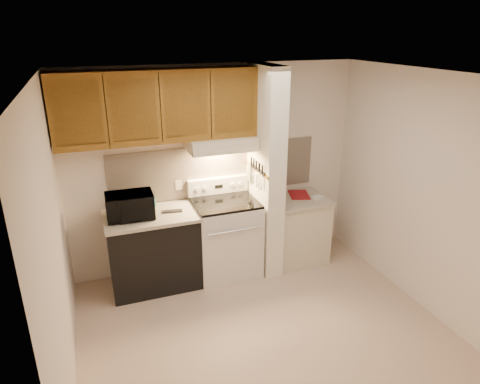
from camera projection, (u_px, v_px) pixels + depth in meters
floor at (261, 326)px, 4.40m from camera, size 3.60×3.60×0.00m
ceiling at (267, 76)px, 3.50m from camera, size 3.60×3.60×0.00m
wall_back at (216, 169)px, 5.26m from camera, size 3.60×2.50×0.02m
wall_left at (54, 247)px, 3.37m from camera, size 0.02×3.00×2.50m
wall_right at (420, 191)px, 4.52m from camera, size 0.02×3.00×2.50m
backsplash at (216, 170)px, 5.26m from camera, size 2.60×0.02×0.63m
range_body at (226, 238)px, 5.24m from camera, size 0.76×0.65×0.92m
oven_window at (234, 247)px, 4.95m from camera, size 0.50×0.01×0.30m
oven_handle at (235, 231)px, 4.84m from camera, size 0.65×0.02×0.02m
cooktop at (225, 202)px, 5.07m from camera, size 0.74×0.64×0.03m
range_backguard at (218, 185)px, 5.28m from camera, size 0.76×0.08×0.20m
range_display at (219, 186)px, 5.24m from camera, size 0.10×0.01×0.04m
range_knob_left_outer at (197, 189)px, 5.15m from camera, size 0.05×0.02×0.05m
range_knob_left_inner at (205, 188)px, 5.18m from camera, size 0.05×0.02×0.05m
range_knob_right_inner at (233, 185)px, 5.30m from camera, size 0.05×0.02×0.05m
range_knob_right_outer at (240, 184)px, 5.33m from camera, size 0.05×0.02×0.05m
dishwasher_front at (154, 251)px, 4.98m from camera, size 1.00×0.63×0.87m
left_countertop at (151, 216)px, 4.82m from camera, size 1.04×0.67×0.04m
spoon_rest at (172, 211)px, 4.87m from camera, size 0.24×0.11×0.02m
teal_jar at (152, 202)px, 5.00m from camera, size 0.12×0.12×0.11m
outlet at (179, 185)px, 5.14m from camera, size 0.08×0.01×0.12m
microwave at (130, 206)px, 4.67m from camera, size 0.51×0.35×0.28m
partition_pillar at (265, 172)px, 5.12m from camera, size 0.22×0.70×2.50m
pillar_trim at (256, 170)px, 5.06m from camera, size 0.01×0.70×0.04m
knife_strip at (258, 169)px, 5.01m from camera, size 0.02×0.42×0.04m
knife_blade_a at (262, 181)px, 4.91m from camera, size 0.01×0.03×0.16m
knife_handle_a at (262, 169)px, 4.84m from camera, size 0.02×0.02×0.10m
knife_blade_b at (259, 180)px, 4.98m from camera, size 0.01×0.04×0.18m
knife_handle_b at (259, 167)px, 4.92m from camera, size 0.02×0.02×0.10m
knife_blade_c at (257, 179)px, 5.04m from camera, size 0.01×0.04×0.20m
knife_handle_c at (256, 165)px, 5.00m from camera, size 0.02×0.02×0.10m
knife_blade_d at (254, 175)px, 5.11m from camera, size 0.01×0.04×0.16m
knife_handle_d at (254, 163)px, 5.06m from camera, size 0.02×0.02×0.10m
knife_blade_e at (252, 174)px, 5.17m from camera, size 0.01×0.04×0.18m
knife_handle_e at (251, 161)px, 5.14m from camera, size 0.02×0.02×0.10m
oven_mitt at (250, 172)px, 5.24m from camera, size 0.03×0.10×0.24m
right_cab_base at (296, 230)px, 5.57m from camera, size 0.70×0.60×0.81m
right_countertop at (298, 200)px, 5.42m from camera, size 0.74×0.64×0.04m
red_folder at (299, 195)px, 5.52m from camera, size 0.33×0.39×0.01m
white_box at (317, 198)px, 5.39m from camera, size 0.15×0.12×0.04m
range_hood at (221, 143)px, 4.93m from camera, size 0.78×0.44×0.15m
hood_lip at (227, 152)px, 4.77m from camera, size 0.78×0.04×0.06m
upper_cabinets at (158, 106)px, 4.59m from camera, size 2.18×0.33×0.77m
cab_door_a at (77, 114)px, 4.18m from camera, size 0.46×0.01×0.63m
cab_gap_a at (106, 112)px, 4.27m from camera, size 0.01×0.01×0.73m
cab_door_b at (134, 110)px, 4.36m from camera, size 0.46×0.01×0.63m
cab_gap_b at (161, 108)px, 4.45m from camera, size 0.01×0.01×0.73m
cab_door_c at (186, 107)px, 4.53m from camera, size 0.46×0.01×0.63m
cab_gap_c at (211, 105)px, 4.62m from camera, size 0.01×0.01×0.73m
cab_door_d at (235, 104)px, 4.71m from camera, size 0.46×0.01×0.63m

